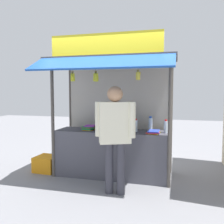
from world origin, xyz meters
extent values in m
plane|color=gray|center=(0.00, 0.00, 0.00)|extent=(20.00, 20.00, 0.00)
cube|color=#4C4C56|center=(0.00, 0.00, 0.43)|extent=(2.10, 0.61, 0.86)
cylinder|color=#4C4742|center=(-1.05, -0.30, 1.07)|extent=(0.06, 0.06, 2.15)
cylinder|color=#4C4742|center=(1.05, -0.30, 1.07)|extent=(0.06, 0.06, 2.15)
cylinder|color=#4C4742|center=(-1.05, 0.49, 1.07)|extent=(0.06, 0.06, 2.15)
cylinder|color=#4C4742|center=(1.05, 0.49, 1.07)|extent=(0.06, 0.06, 2.15)
cube|color=#B7B2A8|center=(0.00, 0.49, 1.05)|extent=(2.06, 0.04, 2.10)
cube|color=#3F3F44|center=(0.00, -0.01, 2.17)|extent=(2.30, 0.99, 0.04)
cube|color=#194799|center=(0.00, -0.75, 2.03)|extent=(2.26, 0.51, 0.26)
cube|color=yellow|center=(0.00, -0.45, 2.36)|extent=(1.89, 0.04, 0.35)
cylinder|color=#59544C|center=(0.00, -0.40, 2.07)|extent=(2.00, 0.02, 0.02)
cylinder|color=silver|center=(-0.02, 0.20, 0.99)|extent=(0.09, 0.09, 0.27)
cylinder|color=blue|center=(-0.02, 0.20, 1.15)|extent=(0.06, 0.06, 0.04)
cylinder|color=silver|center=(0.98, 0.01, 0.97)|extent=(0.07, 0.07, 0.21)
cylinder|color=red|center=(0.98, 0.01, 1.09)|extent=(0.04, 0.04, 0.03)
cylinder|color=silver|center=(0.44, 0.01, 0.97)|extent=(0.07, 0.07, 0.21)
cylinder|color=red|center=(0.44, 0.01, 1.08)|extent=(0.04, 0.04, 0.03)
cylinder|color=silver|center=(0.19, 0.01, 0.99)|extent=(0.08, 0.08, 0.27)
cylinder|color=red|center=(0.19, 0.01, 1.14)|extent=(0.05, 0.05, 0.04)
cylinder|color=silver|center=(0.30, 0.10, 0.99)|extent=(0.08, 0.08, 0.26)
cylinder|color=blue|center=(0.30, 0.10, 1.13)|extent=(0.05, 0.05, 0.03)
cylinder|color=silver|center=(0.69, 0.18, 0.98)|extent=(0.08, 0.08, 0.24)
cylinder|color=blue|center=(0.69, 0.18, 1.12)|extent=(0.05, 0.05, 0.03)
cube|color=blue|center=(-0.11, -0.06, 0.87)|extent=(0.17, 0.28, 0.01)
cube|color=blue|center=(-0.10, -0.06, 0.88)|extent=(0.19, 0.29, 0.01)
cube|color=red|center=(-0.10, -0.07, 0.89)|extent=(0.18, 0.28, 0.01)
cube|color=purple|center=(-0.11, -0.07, 0.90)|extent=(0.20, 0.29, 0.01)
cube|color=white|center=(-0.12, -0.06, 0.91)|extent=(0.20, 0.29, 0.01)
cube|color=blue|center=(-0.11, -0.07, 0.92)|extent=(0.19, 0.29, 0.01)
cube|color=blue|center=(-0.12, -0.07, 0.93)|extent=(0.19, 0.29, 0.01)
cube|color=black|center=(-0.10, -0.07, 0.94)|extent=(0.18, 0.28, 0.01)
cube|color=yellow|center=(-0.12, -0.06, 0.95)|extent=(0.19, 0.29, 0.01)
cube|color=yellow|center=(0.78, -0.09, 0.87)|extent=(0.22, 0.31, 0.01)
cube|color=red|center=(0.76, -0.11, 0.88)|extent=(0.22, 0.31, 0.01)
cube|color=purple|center=(0.78, -0.09, 0.89)|extent=(0.22, 0.31, 0.01)
cube|color=blue|center=(0.77, -0.09, 0.90)|extent=(0.19, 0.29, 0.01)
cube|color=blue|center=(0.78, -0.10, 0.91)|extent=(0.19, 0.30, 0.01)
cube|color=orange|center=(-0.44, 0.02, 0.87)|extent=(0.21, 0.31, 0.01)
cube|color=green|center=(-0.45, 0.01, 0.88)|extent=(0.21, 0.31, 0.01)
cube|color=green|center=(-0.46, 0.02, 0.89)|extent=(0.22, 0.32, 0.01)
cube|color=green|center=(-0.44, 0.02, 0.90)|extent=(0.22, 0.31, 0.01)
cube|color=red|center=(-0.45, 0.02, 0.91)|extent=(0.21, 0.31, 0.01)
cube|color=green|center=(-0.45, 0.01, 0.92)|extent=(0.22, 0.32, 0.01)
cube|color=green|center=(-0.45, 0.01, 0.93)|extent=(0.22, 0.32, 0.01)
cube|color=purple|center=(-0.44, 0.01, 0.94)|extent=(0.22, 0.32, 0.01)
cylinder|color=#332D23|center=(-0.60, -0.40, 1.99)|extent=(0.01, 0.01, 0.12)
cylinder|color=olive|center=(-0.60, -0.40, 1.91)|extent=(0.04, 0.04, 0.04)
ellipsoid|color=yellow|center=(-0.58, -0.40, 1.83)|extent=(0.03, 0.08, 0.15)
ellipsoid|color=yellow|center=(-0.59, -0.38, 1.83)|extent=(0.07, 0.05, 0.16)
ellipsoid|color=yellow|center=(-0.62, -0.38, 1.83)|extent=(0.07, 0.06, 0.16)
ellipsoid|color=yellow|center=(-0.62, -0.40, 1.83)|extent=(0.03, 0.07, 0.15)
ellipsoid|color=yellow|center=(-0.61, -0.42, 1.83)|extent=(0.06, 0.05, 0.16)
ellipsoid|color=yellow|center=(-0.59, -0.42, 1.83)|extent=(0.07, 0.06, 0.16)
cylinder|color=#332D23|center=(0.54, -0.40, 1.99)|extent=(0.01, 0.01, 0.12)
cylinder|color=olive|center=(0.54, -0.40, 1.92)|extent=(0.04, 0.04, 0.04)
ellipsoid|color=yellow|center=(0.56, -0.40, 1.84)|extent=(0.04, 0.07, 0.14)
ellipsoid|color=yellow|center=(0.55, -0.38, 1.84)|extent=(0.08, 0.06, 0.15)
ellipsoid|color=yellow|center=(0.54, -0.38, 1.84)|extent=(0.07, 0.04, 0.15)
ellipsoid|color=yellow|center=(0.52, -0.40, 1.84)|extent=(0.05, 0.07, 0.15)
ellipsoid|color=yellow|center=(0.52, -0.41, 1.84)|extent=(0.05, 0.07, 0.15)
ellipsoid|color=yellow|center=(0.54, -0.42, 1.84)|extent=(0.06, 0.04, 0.15)
ellipsoid|color=yellow|center=(0.56, -0.42, 1.84)|extent=(0.07, 0.06, 0.15)
cylinder|color=#332D23|center=(-0.18, -0.40, 1.99)|extent=(0.01, 0.01, 0.12)
cylinder|color=olive|center=(-0.18, -0.40, 1.91)|extent=(0.04, 0.04, 0.04)
ellipsoid|color=yellow|center=(-0.15, -0.40, 1.83)|extent=(0.04, 0.09, 0.15)
ellipsoid|color=yellow|center=(-0.16, -0.39, 1.82)|extent=(0.06, 0.06, 0.16)
ellipsoid|color=yellow|center=(-0.17, -0.38, 1.83)|extent=(0.08, 0.05, 0.16)
ellipsoid|color=yellow|center=(-0.19, -0.38, 1.83)|extent=(0.08, 0.06, 0.16)
ellipsoid|color=yellow|center=(-0.20, -0.40, 1.83)|extent=(0.05, 0.09, 0.16)
ellipsoid|color=yellow|center=(-0.20, -0.41, 1.83)|extent=(0.05, 0.08, 0.16)
ellipsoid|color=yellow|center=(-0.19, -0.42, 1.83)|extent=(0.07, 0.06, 0.16)
ellipsoid|color=yellow|center=(-0.18, -0.42, 1.83)|extent=(0.08, 0.04, 0.16)
ellipsoid|color=yellow|center=(-0.16, -0.42, 1.83)|extent=(0.07, 0.07, 0.16)
cylinder|color=#383842|center=(0.16, -0.77, 0.40)|extent=(0.13, 0.13, 0.80)
cylinder|color=#383842|center=(0.34, -0.77, 0.40)|extent=(0.13, 0.13, 0.80)
cube|color=#EAE5C6|center=(0.25, -0.77, 1.11)|extent=(0.52, 0.37, 0.63)
cylinder|color=#EAE5C6|center=(-0.01, -0.77, 1.16)|extent=(0.10, 0.10, 0.54)
cylinder|color=#EAE5C6|center=(0.52, -0.77, 1.16)|extent=(0.10, 0.10, 0.54)
sphere|color=tan|center=(0.25, -0.77, 1.55)|extent=(0.24, 0.24, 0.24)
cube|color=orange|center=(-1.33, -0.05, 0.15)|extent=(0.45, 0.45, 0.30)
camera|label=1|loc=(1.16, -4.37, 1.58)|focal=39.40mm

